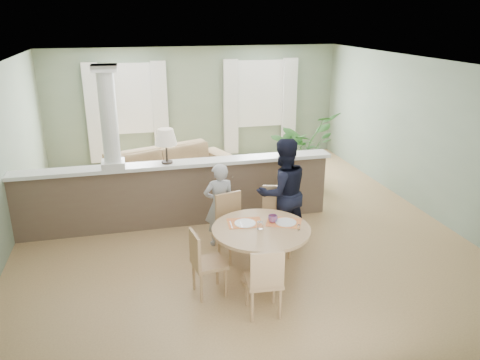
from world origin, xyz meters
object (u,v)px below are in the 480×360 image
object	(u,v)px
chair_far_man	(277,217)
child_person	(219,205)
sofa	(167,171)
houseplant	(302,150)
chair_side	(204,260)
chair_near	(265,279)
dining_table	(261,239)
man_person	(283,193)
chair_far_boy	(232,223)

from	to	relation	value
chair_far_man	child_person	distance (m)	0.90
sofa	houseplant	size ratio (longest dim) A/B	1.88
sofa	chair_side	bearing A→B (deg)	-108.04
chair_side	houseplant	bearing A→B (deg)	-45.34
chair_near	dining_table	bearing A→B (deg)	-98.72
chair_near	child_person	world-z (taller)	child_person
chair_side	man_person	size ratio (longest dim) A/B	0.52
chair_side	child_person	xyz separation A→B (m)	(0.47, 1.32, 0.17)
child_person	man_person	bearing A→B (deg)	164.85
dining_table	chair_far_boy	size ratio (longest dim) A/B	1.35
sofa	chair_near	xyz separation A→B (m)	(0.72, -4.50, 0.08)
dining_table	chair_far_man	size ratio (longest dim) A/B	1.29
sofa	dining_table	bearing A→B (deg)	-96.03
man_person	chair_far_boy	bearing A→B (deg)	6.44
child_person	sofa	bearing A→B (deg)	-80.28
houseplant	chair_side	distance (m)	4.46
chair_far_man	man_person	distance (m)	0.39
sofa	chair_far_man	distance (m)	3.25
sofa	houseplant	bearing A→B (deg)	-25.90
chair_far_boy	child_person	size ratio (longest dim) A/B	0.73
sofa	man_person	distance (m)	3.17
dining_table	chair_near	distance (m)	0.80
chair_near	man_person	bearing A→B (deg)	-110.02
sofa	chair_far_boy	size ratio (longest dim) A/B	3.00
chair_far_man	man_person	xyz separation A→B (m)	(0.15, 0.20, 0.30)
chair_far_boy	chair_side	xyz separation A→B (m)	(-0.58, -0.92, -0.04)
dining_table	man_person	xyz separation A→B (m)	(0.62, 0.98, 0.23)
chair_side	man_person	bearing A→B (deg)	-60.08
chair_far_man	man_person	world-z (taller)	man_person
chair_far_man	chair_side	distance (m)	1.56
sofa	chair_far_boy	distance (m)	3.03
dining_table	chair_far_man	xyz separation A→B (m)	(0.47, 0.78, -0.07)
chair_near	chair_side	xyz separation A→B (m)	(-0.61, 0.63, -0.02)
houseplant	man_person	world-z (taller)	man_person
chair_far_boy	chair_near	xyz separation A→B (m)	(0.03, -1.55, -0.03)
sofa	chair_far_boy	xyz separation A→B (m)	(0.68, -2.95, 0.11)
chair_far_man	chair_side	bearing A→B (deg)	-128.92
houseplant	child_person	xyz separation A→B (m)	(-2.19, -2.24, -0.11)
dining_table	chair_far_boy	bearing A→B (deg)	105.61
sofa	man_person	bearing A→B (deg)	-80.72
chair_far_man	child_person	xyz separation A→B (m)	(-0.79, 0.40, 0.11)
chair_side	man_person	xyz separation A→B (m)	(1.41, 1.12, 0.36)
dining_table	chair_far_man	world-z (taller)	chair_far_man
chair_far_man	chair_far_boy	bearing A→B (deg)	-164.74
sofa	man_person	world-z (taller)	man_person
chair_side	chair_near	bearing A→B (deg)	-144.37
sofa	dining_table	world-z (taller)	dining_table
houseplant	child_person	world-z (taller)	houseplant
chair_far_boy	child_person	xyz separation A→B (m)	(-0.11, 0.40, 0.13)
man_person	chair_side	bearing A→B (deg)	31.20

